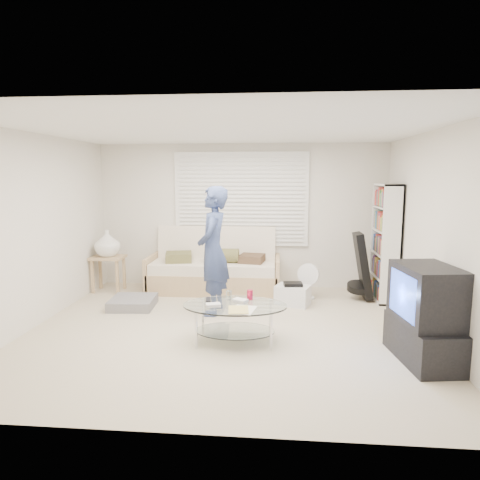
# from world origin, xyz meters

# --- Properties ---
(ground) EXTENTS (5.00, 5.00, 0.00)m
(ground) POSITION_xyz_m (0.00, 0.00, 0.00)
(ground) COLOR #BFB395
(ground) RESTS_ON ground
(room_shell) EXTENTS (5.02, 4.52, 2.51)m
(room_shell) POSITION_xyz_m (0.00, 0.48, 1.63)
(room_shell) COLOR silver
(room_shell) RESTS_ON ground
(window_blinds) EXTENTS (2.32, 0.08, 1.62)m
(window_blinds) POSITION_xyz_m (0.00, 2.20, 1.55)
(window_blinds) COLOR silver
(window_blinds) RESTS_ON ground
(futon_sofa) EXTENTS (2.22, 0.89, 1.08)m
(futon_sofa) POSITION_xyz_m (-0.43, 1.88, 0.36)
(futon_sofa) COLOR tan
(futon_sofa) RESTS_ON ground
(grey_floor_pillow) EXTENTS (0.68, 0.68, 0.14)m
(grey_floor_pillow) POSITION_xyz_m (-1.51, 0.82, 0.07)
(grey_floor_pillow) COLOR slate
(grey_floor_pillow) RESTS_ON ground
(side_table) EXTENTS (0.53, 0.43, 1.05)m
(side_table) POSITION_xyz_m (-2.22, 1.67, 0.78)
(side_table) COLOR tan
(side_table) RESTS_ON ground
(bookshelf) EXTENTS (0.29, 0.77, 1.83)m
(bookshelf) POSITION_xyz_m (2.32, 1.59, 0.92)
(bookshelf) COLOR white
(bookshelf) RESTS_ON ground
(guitar_case) EXTENTS (0.38, 0.39, 1.05)m
(guitar_case) POSITION_xyz_m (1.97, 1.53, 0.47)
(guitar_case) COLOR black
(guitar_case) RESTS_ON ground
(floor_fan) EXTENTS (0.36, 0.23, 0.58)m
(floor_fan) POSITION_xyz_m (1.13, 1.52, 0.34)
(floor_fan) COLOR white
(floor_fan) RESTS_ON ground
(storage_bin) EXTENTS (0.58, 0.49, 0.35)m
(storage_bin) POSITION_xyz_m (0.88, 1.16, 0.16)
(storage_bin) COLOR white
(storage_bin) RESTS_ON ground
(tv_unit) EXTENTS (0.63, 1.01, 1.03)m
(tv_unit) POSITION_xyz_m (2.20, -0.73, 0.50)
(tv_unit) COLOR black
(tv_unit) RESTS_ON ground
(coffee_table) EXTENTS (1.24, 0.81, 0.58)m
(coffee_table) POSITION_xyz_m (0.15, -0.38, 0.36)
(coffee_table) COLOR silver
(coffee_table) RESTS_ON ground
(standing_person) EXTENTS (0.46, 0.68, 1.81)m
(standing_person) POSITION_xyz_m (-0.26, 0.67, 0.91)
(standing_person) COLOR navy
(standing_person) RESTS_ON ground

